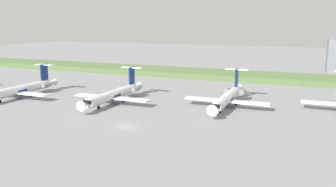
{
  "coord_description": "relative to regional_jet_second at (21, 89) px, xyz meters",
  "views": [
    {
      "loc": [
        37.21,
        -65.23,
        22.48
      ],
      "look_at": [
        0.0,
        23.67,
        3.0
      ],
      "focal_mm": 37.86,
      "sensor_mm": 36.0,
      "label": 1
    }
  ],
  "objects": [
    {
      "name": "regional_jet_fourth",
      "position": [
        60.53,
        12.82,
        0.0
      ],
      "size": [
        22.81,
        31.0,
        9.0
      ],
      "color": "silver",
      "rests_on": "ground"
    },
    {
      "name": "regional_jet_third",
      "position": [
        29.95,
        4.6,
        0.0
      ],
      "size": [
        22.81,
        31.0,
        9.0
      ],
      "color": "silver",
      "rests_on": "ground"
    },
    {
      "name": "regional_jet_second",
      "position": [
        0.0,
        0.0,
        0.0
      ],
      "size": [
        22.81,
        31.0,
        9.0
      ],
      "color": "silver",
      "rests_on": "ground"
    },
    {
      "name": "ground_plane",
      "position": [
        44.52,
        15.41,
        -2.54
      ],
      "size": [
        500.0,
        500.0,
        0.0
      ],
      "primitive_type": "plane",
      "color": "gray"
    },
    {
      "name": "grass_berm",
      "position": [
        44.52,
        62.47,
        -1.42
      ],
      "size": [
        320.0,
        20.0,
        2.22
      ],
      "primitive_type": "cube",
      "color": "#597542",
      "rests_on": "ground"
    }
  ]
}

